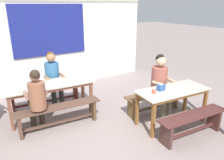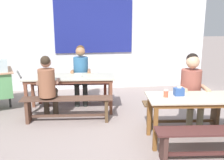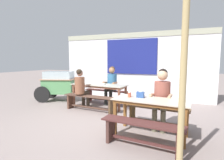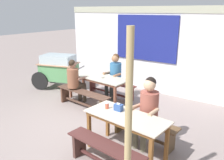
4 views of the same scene
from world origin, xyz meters
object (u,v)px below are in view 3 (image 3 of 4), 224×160
object	(u,v)px
bench_far_back	(107,94)
person_right_near_table	(162,94)
bench_near_front	(142,131)
soup_bowl	(103,84)
bench_far_front	(90,101)
wooden_support_post	(183,86)
dining_table_far	(99,87)
condiment_jar	(129,94)
person_left_back_turned	(81,87)
bench_near_back	(157,113)
food_cart	(59,83)
tissue_box	(140,95)
person_center_facing	(111,83)
dining_table_near	(151,104)

from	to	relation	value
bench_far_back	person_right_near_table	world-z (taller)	person_right_near_table
bench_near_front	soup_bowl	size ratio (longest dim) A/B	8.85
bench_far_front	wooden_support_post	distance (m)	3.41
dining_table_far	condiment_jar	xyz separation A→B (m)	(1.52, -1.62, 0.13)
bench_near_front	person_left_back_turned	world-z (taller)	person_left_back_turned
bench_far_back	condiment_jar	xyz separation A→B (m)	(1.48, -2.19, 0.50)
dining_table_far	bench_far_back	bearing A→B (deg)	85.73
bench_near_back	person_left_back_turned	xyz separation A→B (m)	(-2.44, 0.63, 0.41)
bench_far_front	food_cart	world-z (taller)	food_cart
dining_table_far	bench_far_front	bearing A→B (deg)	-94.27
person_right_near_table	tissue_box	world-z (taller)	person_right_near_table
bench_near_back	bench_near_front	size ratio (longest dim) A/B	0.98
person_right_near_table	soup_bowl	size ratio (longest dim) A/B	8.05
person_left_back_turned	condiment_jar	size ratio (longest dim) A/B	10.95
food_cart	soup_bowl	size ratio (longest dim) A/B	10.34
bench_far_front	person_left_back_turned	xyz separation A→B (m)	(-0.36, 0.10, 0.42)
person_center_facing	tissue_box	size ratio (longest dim) A/B	8.75
person_center_facing	person_left_back_turned	xyz separation A→B (m)	(-0.64, -0.98, -0.04)
bench_far_front	food_cart	xyz separation A→B (m)	(-1.81, 0.81, 0.37)
dining_table_near	soup_bowl	size ratio (longest dim) A/B	9.23
dining_table_far	wooden_support_post	world-z (taller)	wooden_support_post
dining_table_near	person_center_facing	size ratio (longest dim) A/B	1.16
bench_far_front	food_cart	distance (m)	2.02
wooden_support_post	dining_table_near	bearing A→B (deg)	122.54
dining_table_near	bench_near_back	distance (m)	0.68
wooden_support_post	food_cart	bearing A→B (deg)	147.37
bench_near_back	bench_near_front	distance (m)	1.15
bench_far_front	person_center_facing	bearing A→B (deg)	75.26
food_cart	person_center_facing	size ratio (longest dim) A/B	1.30
dining_table_far	tissue_box	world-z (taller)	tissue_box
dining_table_near	tissue_box	bearing A→B (deg)	156.06
bench_far_front	soup_bowl	size ratio (longest dim) A/B	10.35
dining_table_near	bench_near_front	size ratio (longest dim) A/B	1.04
bench_far_back	bench_near_back	size ratio (longest dim) A/B	1.20
bench_near_back	bench_near_front	xyz separation A→B (m)	(-0.10, -1.14, -0.00)
bench_far_back	bench_near_front	bearing A→B (deg)	-56.16
bench_far_front	condiment_jar	distance (m)	1.95
bench_far_front	bench_far_back	bearing A→B (deg)	85.73
condiment_jar	bench_far_back	bearing A→B (deg)	124.02
bench_near_back	food_cart	bearing A→B (deg)	160.90
bench_far_front	person_center_facing	world-z (taller)	person_center_facing
tissue_box	condiment_jar	bearing A→B (deg)	-168.64
dining_table_near	tissue_box	world-z (taller)	tissue_box
dining_table_near	wooden_support_post	world-z (taller)	wooden_support_post
soup_bowl	person_center_facing	bearing A→B (deg)	83.46
condiment_jar	soup_bowl	world-z (taller)	condiment_jar
bench_near_front	person_center_facing	size ratio (longest dim) A/B	1.12
dining_table_near	bench_near_back	world-z (taller)	dining_table_near
condiment_jar	person_right_near_table	bearing A→B (deg)	35.97
bench_far_back	bench_far_front	size ratio (longest dim) A/B	1.01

